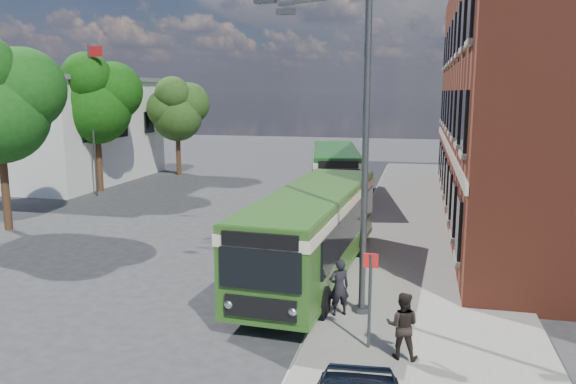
# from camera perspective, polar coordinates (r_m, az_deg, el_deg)

# --- Properties ---
(ground) EXTENTS (120.00, 120.00, 0.00)m
(ground) POSITION_cam_1_polar(r_m,az_deg,el_deg) (19.42, -7.53, -8.86)
(ground) COLOR #2A2A2D
(ground) RESTS_ON ground
(pavement) EXTENTS (6.00, 48.00, 0.15)m
(pavement) POSITION_cam_1_polar(r_m,az_deg,el_deg) (25.89, 13.76, -4.04)
(pavement) COLOR gray
(pavement) RESTS_ON ground
(kerb_line) EXTENTS (0.12, 48.00, 0.01)m
(kerb_line) POSITION_cam_1_polar(r_m,az_deg,el_deg) (26.04, 7.01, -3.89)
(kerb_line) COLOR beige
(kerb_line) RESTS_ON ground
(white_building) EXTENTS (9.40, 13.40, 7.30)m
(white_building) POSITION_cam_1_polar(r_m,az_deg,el_deg) (42.98, -21.81, 5.94)
(white_building) COLOR silver
(white_building) RESTS_ON ground
(flagpole) EXTENTS (0.95, 0.10, 9.00)m
(flagpole) POSITION_cam_1_polar(r_m,az_deg,el_deg) (35.69, -19.20, 7.44)
(flagpole) COLOR #3D4042
(flagpole) RESTS_ON ground
(street_lamp) EXTENTS (2.96, 2.38, 9.00)m
(street_lamp) POSITION_cam_1_polar(r_m,az_deg,el_deg) (15.30, 6.52, 4.43)
(street_lamp) COLOR #3D4042
(street_lamp) RESTS_ON ground
(bus_stop_sign) EXTENTS (0.35, 0.08, 2.52)m
(bus_stop_sign) POSITION_cam_1_polar(r_m,az_deg,el_deg) (13.83, 8.32, -10.25)
(bus_stop_sign) COLOR #3D4042
(bus_stop_sign) RESTS_ON ground
(bus_front) EXTENTS (3.18, 11.07, 3.02)m
(bus_front) POSITION_cam_1_polar(r_m,az_deg,el_deg) (19.07, 2.55, -3.40)
(bus_front) COLOR #2F601F
(bus_front) RESTS_ON ground
(bus_rear) EXTENTS (4.33, 10.50, 3.02)m
(bus_rear) POSITION_cam_1_polar(r_m,az_deg,el_deg) (33.25, 4.80, 2.42)
(bus_rear) COLOR #19551C
(bus_rear) RESTS_ON ground
(pedestrian_a) EXTENTS (0.70, 0.63, 1.62)m
(pedestrian_a) POSITION_cam_1_polar(r_m,az_deg,el_deg) (15.84, 5.22, -9.60)
(pedestrian_a) COLOR black
(pedestrian_a) RESTS_ON pavement
(pedestrian_b) EXTENTS (0.82, 0.66, 1.60)m
(pedestrian_b) POSITION_cam_1_polar(r_m,az_deg,el_deg) (13.66, 11.55, -13.13)
(pedestrian_b) COLOR black
(pedestrian_b) RESTS_ON pavement
(tree_mid) EXTENTS (5.13, 4.88, 8.67)m
(tree_mid) POSITION_cam_1_polar(r_m,az_deg,el_deg) (37.37, -18.93, 9.00)
(tree_mid) COLOR #331E12
(tree_mid) RESTS_ON ground
(tree_right) EXTENTS (4.39, 4.17, 7.41)m
(tree_right) POSITION_cam_1_polar(r_m,az_deg,el_deg) (43.31, -11.18, 8.31)
(tree_right) COLOR #331E12
(tree_right) RESTS_ON ground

